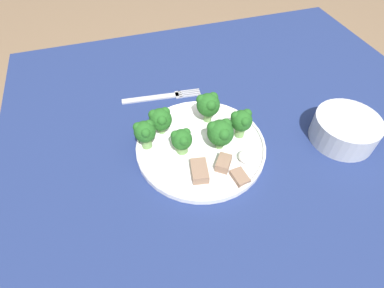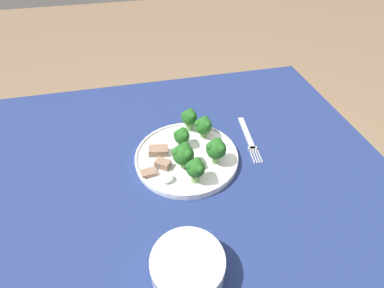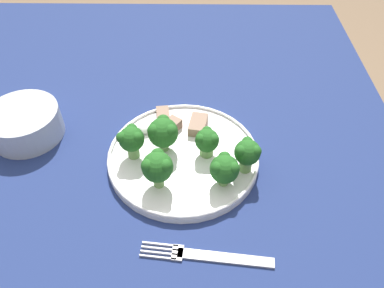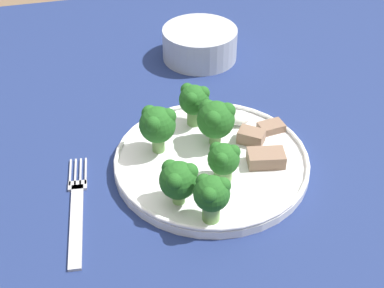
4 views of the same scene
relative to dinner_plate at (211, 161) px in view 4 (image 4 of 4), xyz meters
name	(u,v)px [view 4 (image 4 of 4)]	position (x,y,z in m)	size (l,w,h in m)	color
table	(222,170)	(0.05, 0.10, -0.11)	(1.09, 1.01, 0.73)	navy
dinner_plate	(211,161)	(0.00, 0.00, 0.00)	(0.26, 0.26, 0.02)	white
fork	(77,209)	(-0.18, -0.04, -0.01)	(0.04, 0.19, 0.00)	#B2B2B7
cream_bowl	(200,44)	(0.06, 0.29, 0.02)	(0.13, 0.13, 0.05)	#B7BCC6
broccoli_floret_near_rim_left	(216,119)	(0.01, 0.03, 0.04)	(0.05, 0.05, 0.07)	#709E56
broccoli_floret_center_left	(157,124)	(-0.06, 0.04, 0.05)	(0.05, 0.05, 0.07)	#709E56
broccoli_floret_back_left	(194,100)	(0.00, 0.08, 0.04)	(0.04, 0.04, 0.06)	#709E56
broccoli_floret_front_left	(178,179)	(-0.06, -0.07, 0.04)	(0.05, 0.05, 0.06)	#709E56
broccoli_floret_center_back	(224,159)	(0.00, -0.04, 0.04)	(0.04, 0.04, 0.05)	#709E56
broccoli_floret_mid_cluster	(212,194)	(-0.03, -0.10, 0.04)	(0.04, 0.04, 0.06)	#709E56
meat_slice_front_slice	(266,158)	(0.07, -0.03, 0.01)	(0.05, 0.04, 0.02)	#846651
meat_slice_middle_slice	(271,127)	(0.10, 0.04, 0.01)	(0.04, 0.03, 0.01)	#846651
meat_slice_rear_slice	(251,136)	(0.06, 0.02, 0.01)	(0.04, 0.04, 0.02)	#846651
sauce_dollop	(239,118)	(0.06, 0.07, 0.01)	(0.03, 0.03, 0.02)	white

